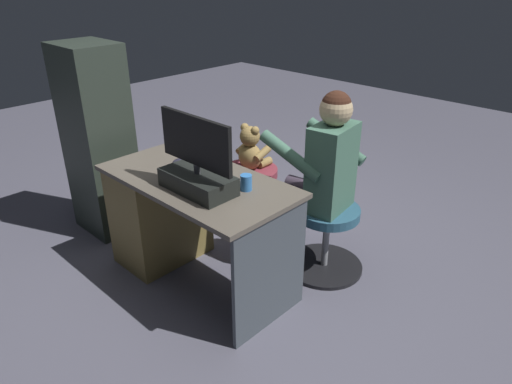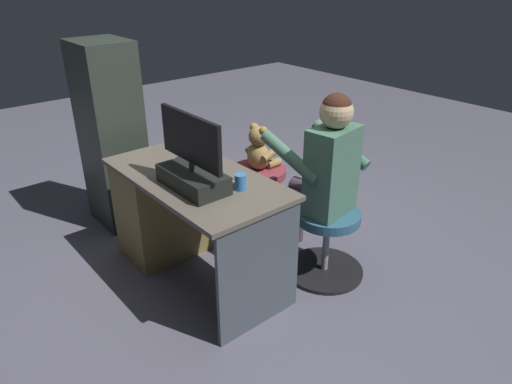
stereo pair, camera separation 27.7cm
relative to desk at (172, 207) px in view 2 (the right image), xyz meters
The scene contains 13 objects.
ground_plane 0.59m from the desk, 134.38° to the right, with size 10.00×10.00×0.00m, color #535160.
desk is the anchor object (origin of this frame).
monitor 0.63m from the desk, 168.06° to the left, with size 0.53×0.22×0.42m.
keyboard 0.50m from the desk, behind, with size 0.42×0.14×0.02m, color black.
computer_mouse 0.36m from the desk, 135.72° to the right, with size 0.06×0.10×0.04m, color #201F2D.
cup 0.73m from the desk, behind, with size 0.06×0.06×0.09m, color #3372BF.
tv_remote 0.38m from the desk, behind, with size 0.04×0.15×0.02m, color black.
notebook_binder 0.57m from the desk, behind, with size 0.22×0.30×0.02m, color beige.
office_chair_teddy 0.76m from the desk, 90.64° to the right, with size 0.51×0.51×0.45m.
teddy_bear 0.80m from the desk, 90.63° to the right, with size 0.24×0.24×0.34m.
visitor_chair 1.04m from the desk, 141.06° to the right, with size 0.51×0.51×0.45m.
person 1.02m from the desk, 137.10° to the right, with size 0.60×0.52×1.20m.
equipment_rack 0.80m from the desk, ahead, with size 0.44×0.36×1.38m, color #29312A.
Camera 2 is at (-2.14, 1.65, 1.85)m, focal length 32.64 mm.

